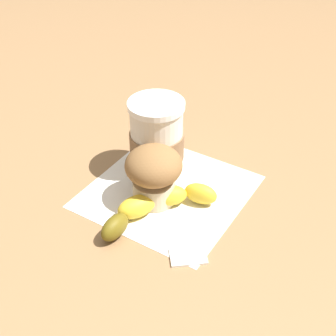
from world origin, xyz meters
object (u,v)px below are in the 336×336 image
object	(u,v)px
muffin	(154,173)
banana	(155,204)
coffee_cup	(157,139)
sugar_packet	(188,256)

from	to	relation	value
muffin	banana	size ratio (longest dim) A/B	0.48
coffee_cup	sugar_packet	world-z (taller)	coffee_cup
coffee_cup	banana	world-z (taller)	coffee_cup
muffin	coffee_cup	bearing A→B (deg)	136.55
banana	sugar_packet	size ratio (longest dim) A/B	3.89
muffin	sugar_packet	distance (m)	0.14
banana	sugar_packet	xyz separation A→B (m)	(0.10, -0.02, -0.01)
banana	sugar_packet	distance (m)	0.10
sugar_packet	coffee_cup	bearing A→B (deg)	150.94
banana	sugar_packet	bearing A→B (deg)	-14.01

